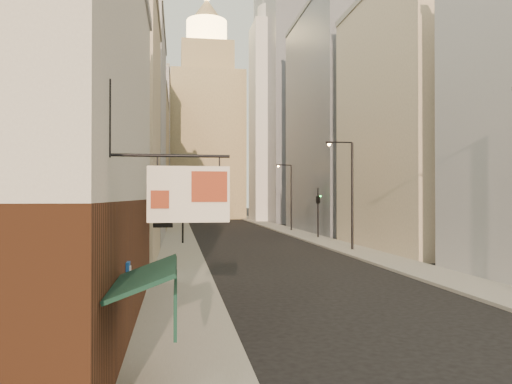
% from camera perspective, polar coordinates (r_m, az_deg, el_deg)
% --- Properties ---
extents(sidewalk_left, '(3.00, 140.00, 0.15)m').
position_cam_1_polar(sidewalk_left, '(61.92, -8.79, -4.32)').
color(sidewalk_left, gray).
rests_on(sidewalk_left, ground).
extents(sidewalk_right, '(3.00, 140.00, 0.15)m').
position_cam_1_polar(sidewalk_right, '(63.32, 3.09, -4.24)').
color(sidewalk_right, gray).
rests_on(sidewalk_right, ground).
extents(near_building_left, '(8.30, 23.04, 12.30)m').
position_cam_1_polar(near_building_left, '(16.47, -24.08, 6.16)').
color(near_building_left, '#532B18').
rests_on(near_building_left, ground).
extents(left_bldg_beige, '(8.00, 12.00, 16.00)m').
position_cam_1_polar(left_bldg_beige, '(33.44, -18.11, 6.13)').
color(left_bldg_beige, tan).
rests_on(left_bldg_beige, ground).
extents(left_bldg_grey, '(8.00, 16.00, 20.00)m').
position_cam_1_polar(left_bldg_grey, '(49.43, -15.14, 6.28)').
color(left_bldg_grey, '#A1A2A7').
rests_on(left_bldg_grey, ground).
extents(left_bldg_tan, '(8.00, 18.00, 17.00)m').
position_cam_1_polar(left_bldg_tan, '(67.15, -13.50, 3.17)').
color(left_bldg_tan, '#93825D').
rests_on(left_bldg_tan, ground).
extents(left_bldg_wingrid, '(8.00, 20.00, 24.00)m').
position_cam_1_polar(left_bldg_wingrid, '(87.31, -12.46, 4.60)').
color(left_bldg_wingrid, gray).
rests_on(left_bldg_wingrid, ground).
extents(right_bldg_beige, '(8.00, 16.00, 20.00)m').
position_cam_1_polar(right_bldg_beige, '(41.70, 17.95, 7.57)').
color(right_bldg_beige, tan).
rests_on(right_bldg_beige, ground).
extents(right_bldg_wingrid, '(8.00, 20.00, 26.00)m').
position_cam_1_polar(right_bldg_wingrid, '(60.46, 9.24, 7.87)').
color(right_bldg_wingrid, gray).
rests_on(right_bldg_wingrid, ground).
extents(highrise, '(21.00, 23.00, 51.20)m').
position_cam_1_polar(highrise, '(90.92, 7.25, 13.12)').
color(highrise, gray).
rests_on(highrise, ground).
extents(clock_tower, '(14.00, 14.00, 44.90)m').
position_cam_1_polar(clock_tower, '(99.88, -5.67, 7.19)').
color(clock_tower, '#93825D').
rests_on(clock_tower, ground).
extents(white_tower, '(8.00, 8.00, 41.50)m').
position_cam_1_polar(white_tower, '(87.64, 2.16, 8.93)').
color(white_tower, silver).
rests_on(white_tower, ground).
extents(streetlamp_mid, '(2.18, 0.29, 8.30)m').
position_cam_1_polar(streetlamp_mid, '(38.41, 10.64, 0.37)').
color(streetlamp_mid, black).
rests_on(streetlamp_mid, ground).
extents(streetlamp_far, '(2.04, 0.75, 8.01)m').
position_cam_1_polar(streetlamp_far, '(59.94, 3.88, -0.15)').
color(streetlamp_far, black).
rests_on(streetlamp_far, ground).
extents(traffic_light_left, '(0.55, 0.45, 5.00)m').
position_cam_1_polar(traffic_light_left, '(43.46, -8.37, -1.60)').
color(traffic_light_left, black).
rests_on(traffic_light_left, ground).
extents(traffic_light_right, '(0.77, 0.77, 5.00)m').
position_cam_1_polar(traffic_light_right, '(49.64, 7.10, -0.79)').
color(traffic_light_right, black).
rests_on(traffic_light_right, ground).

